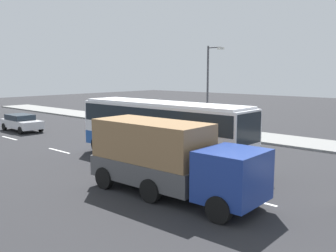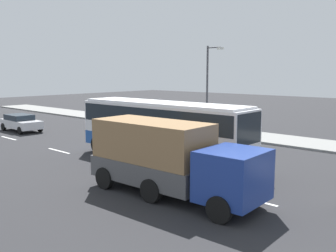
{
  "view_description": "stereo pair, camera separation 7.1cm",
  "coord_description": "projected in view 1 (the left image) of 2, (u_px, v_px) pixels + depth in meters",
  "views": [
    {
      "loc": [
        14.45,
        -16.2,
        5.1
      ],
      "look_at": [
        0.76,
        -1.09,
        2.15
      ],
      "focal_mm": 40.21,
      "sensor_mm": 36.0,
      "label": 1
    },
    {
      "loc": [
        14.4,
        -16.25,
        5.1
      ],
      "look_at": [
        0.76,
        -1.09,
        2.15
      ],
      "focal_mm": 40.21,
      "sensor_mm": 36.0,
      "label": 2
    }
  ],
  "objects": [
    {
      "name": "ground_plane",
      "position": [
        171.0,
        159.0,
        22.22
      ],
      "size": [
        120.0,
        120.0,
        0.0
      ],
      "primitive_type": "plane",
      "color": "#28282B"
    },
    {
      "name": "sidewalk_curb",
      "position": [
        254.0,
        136.0,
        29.43
      ],
      "size": [
        80.0,
        4.0,
        0.15
      ],
      "primitive_type": "cube",
      "color": "gray",
      "rests_on": "ground_plane"
    },
    {
      "name": "lane_centreline",
      "position": [
        71.0,
        154.0,
        23.56
      ],
      "size": [
        28.87,
        0.16,
        0.01
      ],
      "color": "white",
      "rests_on": "ground_plane"
    },
    {
      "name": "coach_bus",
      "position": [
        162.0,
        125.0,
        21.41
      ],
      "size": [
        11.2,
        2.74,
        3.4
      ],
      "rotation": [
        0.0,
        0.0,
        0.01
      ],
      "color": "#1E4C9E",
      "rests_on": "ground_plane"
    },
    {
      "name": "cargo_truck",
      "position": [
        168.0,
        157.0,
        15.44
      ],
      "size": [
        7.78,
        2.74,
        3.04
      ],
      "rotation": [
        0.0,
        0.0,
        0.03
      ],
      "color": "navy",
      "rests_on": "ground_plane"
    },
    {
      "name": "car_silver_hatch",
      "position": [
        21.0,
        122.0,
        32.52
      ],
      "size": [
        4.44,
        2.04,
        1.43
      ],
      "rotation": [
        0.0,
        0.0,
        -0.02
      ],
      "color": "silver",
      "rests_on": "ground_plane"
    },
    {
      "name": "street_lamp",
      "position": [
        209.0,
        84.0,
        30.29
      ],
      "size": [
        1.54,
        0.24,
        6.99
      ],
      "color": "#47474C",
      "rests_on": "sidewalk_curb"
    }
  ]
}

